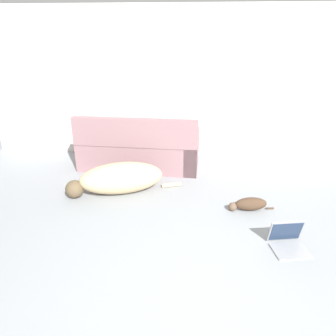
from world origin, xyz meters
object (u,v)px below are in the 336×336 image
Objects in this scene: dog at (119,179)px; laptop_open at (288,239)px; couch at (139,150)px; cat at (249,204)px.

laptop_open is (1.99, -1.05, -0.12)m from dog.
couch reaches higher than cat.
couch is 2.75m from laptop_open.
dog is at bearing -20.28° from cat.
dog is at bearing 85.06° from couch.
dog is 3.81× the size of laptop_open.
dog is 2.67× the size of cat.
couch is at bearing -48.30° from cat.
laptop_open is (0.29, -0.72, 0.01)m from cat.
dog is at bearing 141.27° from laptop_open.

